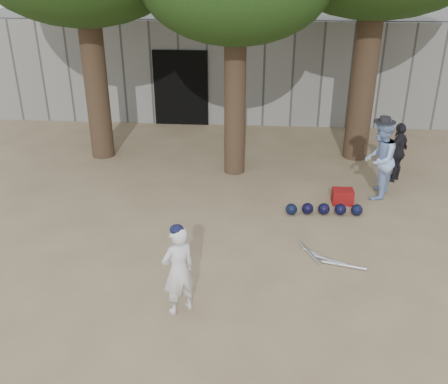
# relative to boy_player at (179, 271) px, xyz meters

# --- Properties ---
(ground) EXTENTS (70.00, 70.00, 0.00)m
(ground) POSITION_rel_boy_player_xyz_m (-0.12, 1.01, -0.68)
(ground) COLOR #937C5E
(ground) RESTS_ON ground
(boy_player) EXTENTS (0.59, 0.56, 1.36)m
(boy_player) POSITION_rel_boy_player_xyz_m (0.00, 0.00, 0.00)
(boy_player) COLOR white
(boy_player) RESTS_ON ground
(spectator_blue) EXTENTS (0.90, 0.99, 1.67)m
(spectator_blue) POSITION_rel_boy_player_xyz_m (3.52, 4.06, 0.16)
(spectator_blue) COLOR #9BBBF0
(spectator_blue) RESTS_ON ground
(spectator_dark) EXTENTS (0.75, 0.82, 1.35)m
(spectator_dark) POSITION_rel_boy_player_xyz_m (4.13, 4.97, -0.00)
(spectator_dark) COLOR black
(spectator_dark) RESTS_ON ground
(red_bag) EXTENTS (0.42, 0.32, 0.30)m
(red_bag) POSITION_rel_boy_player_xyz_m (2.79, 3.69, -0.53)
(red_bag) COLOR maroon
(red_bag) RESTS_ON ground
(back_building) EXTENTS (16.00, 5.24, 3.00)m
(back_building) POSITION_rel_boy_player_xyz_m (-0.13, 11.35, 0.82)
(back_building) COLOR gray
(back_building) RESTS_ON ground
(helmet_row) EXTENTS (1.51, 0.30, 0.23)m
(helmet_row) POSITION_rel_boy_player_xyz_m (2.36, 3.14, -0.56)
(helmet_row) COLOR black
(helmet_row) RESTS_ON ground
(bat_pile) EXTENTS (1.06, 0.82, 0.06)m
(bat_pile) POSITION_rel_boy_player_xyz_m (2.24, 1.48, -0.65)
(bat_pile) COLOR silver
(bat_pile) RESTS_ON ground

